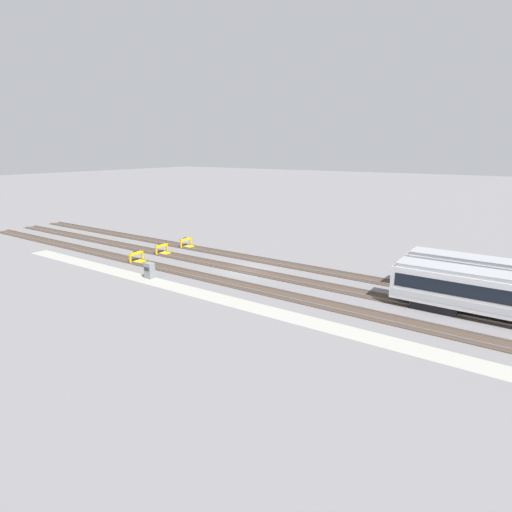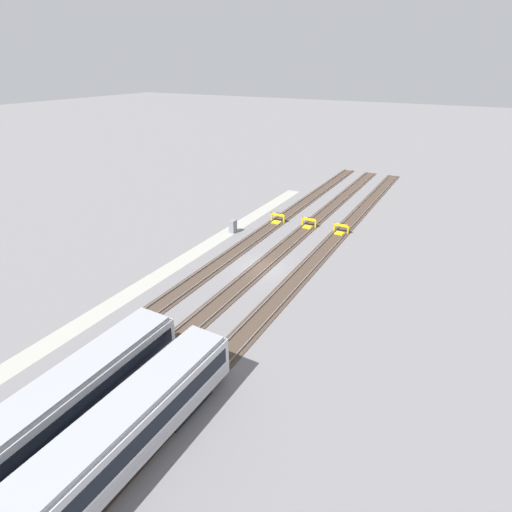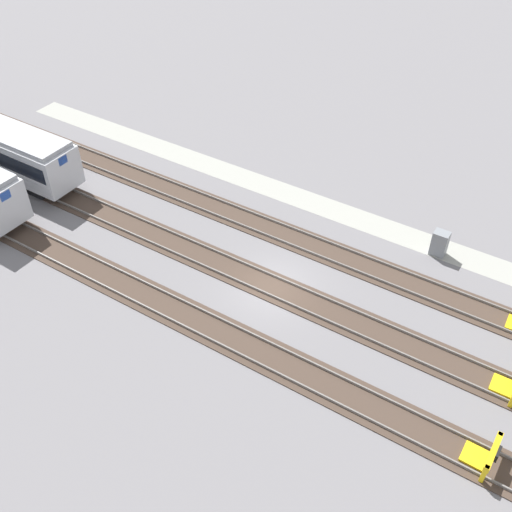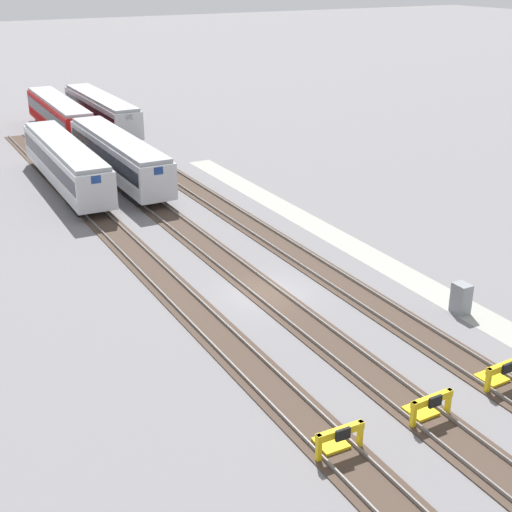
{
  "view_description": "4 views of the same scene",
  "coord_description": "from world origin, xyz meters",
  "px_view_note": "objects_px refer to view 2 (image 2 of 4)",
  "views": [
    {
      "loc": [
        23.87,
        -33.65,
        12.64
      ],
      "look_at": [
        1.13,
        0.0,
        1.8
      ],
      "focal_mm": 28.0,
      "sensor_mm": 36.0,
      "label": 1
    },
    {
      "loc": [
        32.76,
        17.46,
        19.39
      ],
      "look_at": [
        1.13,
        0.0,
        1.8
      ],
      "focal_mm": 28.0,
      "sensor_mm": 36.0,
      "label": 2
    },
    {
      "loc": [
        -11.99,
        20.71,
        23.29
      ],
      "look_at": [
        1.13,
        0.0,
        1.8
      ],
      "focal_mm": 42.0,
      "sensor_mm": 36.0,
      "label": 3
    },
    {
      "loc": [
        -30.49,
        17.23,
        16.79
      ],
      "look_at": [
        1.13,
        0.0,
        1.8
      ],
      "focal_mm": 50.0,
      "sensor_mm": 36.0,
      "label": 4
    }
  ],
  "objects_px": {
    "bumper_stop_nearest_track": "(277,219)",
    "bumper_stop_middle_track": "(340,230)",
    "bumper_stop_near_inner_track": "(308,223)",
    "electrical_cabinet": "(233,226)",
    "subway_car_front_row_right_inner": "(105,450)",
    "subway_car_front_row_leftmost": "(48,417)"
  },
  "relations": [
    {
      "from": "subway_car_front_row_right_inner",
      "to": "electrical_cabinet",
      "type": "height_order",
      "value": "subway_car_front_row_right_inner"
    },
    {
      "from": "bumper_stop_near_inner_track",
      "to": "subway_car_front_row_leftmost",
      "type": "bearing_deg",
      "value": -0.01
    },
    {
      "from": "bumper_stop_middle_track",
      "to": "bumper_stop_near_inner_track",
      "type": "bearing_deg",
      "value": -90.12
    },
    {
      "from": "bumper_stop_middle_track",
      "to": "electrical_cabinet",
      "type": "xyz_separation_m",
      "value": [
        6.21,
        -11.99,
        0.29
      ]
    },
    {
      "from": "electrical_cabinet",
      "to": "bumper_stop_near_inner_track",
      "type": "bearing_deg",
      "value": 129.05
    },
    {
      "from": "subway_car_front_row_leftmost",
      "to": "bumper_stop_near_inner_track",
      "type": "bearing_deg",
      "value": 179.99
    },
    {
      "from": "bumper_stop_near_inner_track",
      "to": "bumper_stop_middle_track",
      "type": "height_order",
      "value": "same"
    },
    {
      "from": "subway_car_front_row_leftmost",
      "to": "bumper_stop_nearest_track",
      "type": "distance_m",
      "value": 37.33
    },
    {
      "from": "bumper_stop_near_inner_track",
      "to": "electrical_cabinet",
      "type": "xyz_separation_m",
      "value": [
        6.22,
        -7.67,
        0.29
      ]
    },
    {
      "from": "electrical_cabinet",
      "to": "subway_car_front_row_leftmost",
      "type": "bearing_deg",
      "value": 13.78
    },
    {
      "from": "bumper_stop_middle_track",
      "to": "electrical_cabinet",
      "type": "distance_m",
      "value": 13.51
    },
    {
      "from": "subway_car_front_row_leftmost",
      "to": "subway_car_front_row_right_inner",
      "type": "height_order",
      "value": "same"
    },
    {
      "from": "bumper_stop_nearest_track",
      "to": "electrical_cabinet",
      "type": "height_order",
      "value": "electrical_cabinet"
    },
    {
      "from": "bumper_stop_nearest_track",
      "to": "bumper_stop_near_inner_track",
      "type": "distance_m",
      "value": 4.35
    },
    {
      "from": "bumper_stop_middle_track",
      "to": "subway_car_front_row_right_inner",
      "type": "bearing_deg",
      "value": -0.01
    },
    {
      "from": "bumper_stop_near_inner_track",
      "to": "electrical_cabinet",
      "type": "relative_size",
      "value": 1.25
    },
    {
      "from": "bumper_stop_nearest_track",
      "to": "bumper_stop_middle_track",
      "type": "bearing_deg",
      "value": 92.7
    },
    {
      "from": "bumper_stop_near_inner_track",
      "to": "bumper_stop_nearest_track",
      "type": "bearing_deg",
      "value": -84.49
    },
    {
      "from": "bumper_stop_nearest_track",
      "to": "electrical_cabinet",
      "type": "xyz_separation_m",
      "value": [
        5.81,
        -3.35,
        0.29
      ]
    },
    {
      "from": "bumper_stop_nearest_track",
      "to": "electrical_cabinet",
      "type": "distance_m",
      "value": 6.71
    },
    {
      "from": "subway_car_front_row_right_inner",
      "to": "electrical_cabinet",
      "type": "relative_size",
      "value": 11.28
    },
    {
      "from": "bumper_stop_nearest_track",
      "to": "bumper_stop_middle_track",
      "type": "relative_size",
      "value": 1.0
    }
  ]
}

